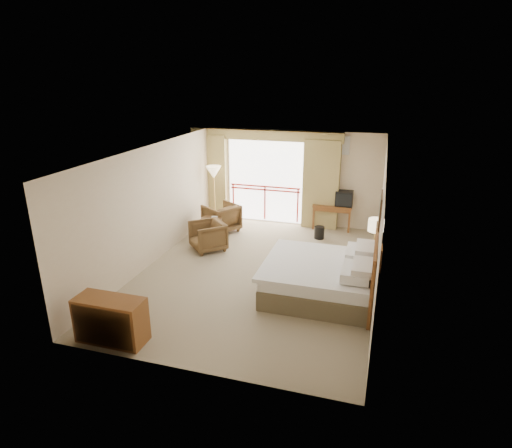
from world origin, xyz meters
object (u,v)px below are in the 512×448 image
(armchair_near, at_px, (208,249))
(dresser, at_px, (111,320))
(floor_lamp, at_px, (214,174))
(wastebasket, at_px, (319,233))
(side_table, at_px, (212,225))
(bed, at_px, (322,277))
(armchair_far, at_px, (222,231))
(nightstand, at_px, (373,257))
(desk, at_px, (333,209))
(table_lamp, at_px, (376,226))
(tv, at_px, (344,198))

(armchair_near, xyz_separation_m, dresser, (-0.02, -4.04, 0.38))
(floor_lamp, bearing_deg, wastebasket, -7.00)
(side_table, bearing_deg, bed, -33.72)
(armchair_far, height_order, floor_lamp, floor_lamp)
(nightstand, height_order, armchair_near, nightstand)
(armchair_far, bearing_deg, nightstand, 105.54)
(desk, bearing_deg, bed, -84.47)
(nightstand, xyz_separation_m, armchair_near, (-3.98, -0.05, -0.27))
(table_lamp, bearing_deg, side_table, 172.23)
(dresser, bearing_deg, floor_lamp, 97.37)
(desk, height_order, armchair_near, desk)
(tv, relative_size, armchair_far, 0.55)
(armchair_near, bearing_deg, desk, 89.06)
(bed, distance_m, desk, 4.00)
(wastebasket, bearing_deg, floor_lamp, 173.00)
(nightstand, relative_size, armchair_far, 0.63)
(table_lamp, xyz_separation_m, wastebasket, (-1.43, 1.46, -0.84))
(desk, xyz_separation_m, wastebasket, (-0.22, -0.94, -0.38))
(bed, height_order, wastebasket, bed)
(armchair_far, height_order, side_table, side_table)
(side_table, relative_size, floor_lamp, 0.35)
(side_table, bearing_deg, floor_lamp, 108.21)
(bed, relative_size, table_lamp, 3.51)
(armchair_far, xyz_separation_m, side_table, (-0.00, -0.70, 0.41))
(side_table, relative_size, dresser, 0.52)
(bed, relative_size, nightstand, 3.94)
(tv, bearing_deg, wastebasket, -135.42)
(side_table, bearing_deg, wastebasket, 18.29)
(table_lamp, height_order, dresser, table_lamp)
(table_lamp, distance_m, dresser, 5.80)
(side_table, bearing_deg, desk, 32.02)
(table_lamp, bearing_deg, armchair_near, -178.62)
(tv, relative_size, floor_lamp, 0.28)
(table_lamp, relative_size, armchair_near, 0.76)
(armchair_far, distance_m, armchair_near, 1.37)
(bed, xyz_separation_m, floor_lamp, (-3.64, 3.43, 1.09))
(bed, bearing_deg, armchair_near, 154.05)
(bed, relative_size, side_table, 3.53)
(table_lamp, bearing_deg, tv, 111.20)
(armchair_near, relative_size, dresser, 0.69)
(nightstand, distance_m, dresser, 5.73)
(armchair_far, bearing_deg, armchair_near, 39.95)
(bed, distance_m, armchair_far, 4.32)
(wastebasket, height_order, floor_lamp, floor_lamp)
(table_lamp, height_order, armchair_far, table_lamp)
(nightstand, bearing_deg, dresser, -135.65)
(armchair_far, distance_m, dresser, 5.42)
(armchair_far, bearing_deg, table_lamp, 106.17)
(armchair_near, bearing_deg, dresser, -43.30)
(armchair_far, bearing_deg, desk, 144.30)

